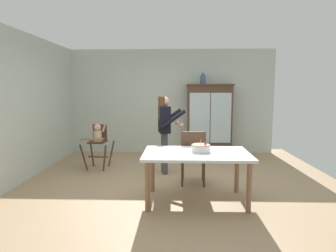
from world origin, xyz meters
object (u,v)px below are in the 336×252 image
(dining_chair_far_side, at_px, (193,154))
(china_cabinet, at_px, (209,120))
(birthday_cake, at_px, (201,148))
(ceramic_vase, at_px, (203,79))
(dining_table, at_px, (196,158))
(high_chair_with_toddler, at_px, (98,138))
(adult_person, at_px, (165,125))

(dining_chair_far_side, bearing_deg, china_cabinet, -100.07)
(china_cabinet, relative_size, birthday_cake, 6.44)
(ceramic_vase, distance_m, birthday_cake, 3.26)
(dining_table, bearing_deg, high_chair_with_toddler, 138.77)
(china_cabinet, bearing_deg, dining_chair_far_side, -102.66)
(adult_person, xyz_separation_m, dining_chair_far_side, (0.52, -0.73, -0.41))
(china_cabinet, height_order, ceramic_vase, ceramic_vase)
(ceramic_vase, bearing_deg, adult_person, -117.95)
(ceramic_vase, distance_m, adult_person, 2.11)
(ceramic_vase, bearing_deg, dining_chair_far_side, -98.57)
(high_chair_with_toddler, distance_m, dining_chair_far_side, 2.20)
(adult_person, bearing_deg, china_cabinet, -43.70)
(adult_person, xyz_separation_m, birthday_cake, (0.60, -1.37, -0.17))
(dining_chair_far_side, bearing_deg, birthday_cake, 99.09)
(dining_table, distance_m, birthday_cake, 0.17)
(dining_table, bearing_deg, china_cabinet, 80.21)
(ceramic_vase, relative_size, high_chair_with_toddler, 0.28)
(ceramic_vase, xyz_separation_m, high_chair_with_toddler, (-2.31, -1.38, -1.27))
(china_cabinet, relative_size, dining_table, 1.16)
(ceramic_vase, xyz_separation_m, birthday_cake, (-0.29, -3.04, -1.13))
(china_cabinet, bearing_deg, birthday_cake, -98.69)
(adult_person, height_order, dining_chair_far_side, adult_person)
(adult_person, bearing_deg, birthday_cake, -167.68)
(china_cabinet, relative_size, adult_person, 1.18)
(ceramic_vase, bearing_deg, birthday_cake, -95.41)
(adult_person, height_order, dining_table, adult_person)
(adult_person, distance_m, dining_table, 1.55)
(china_cabinet, distance_m, adult_person, 1.97)
(adult_person, bearing_deg, dining_chair_far_side, -155.51)
(adult_person, bearing_deg, ceramic_vase, -39.12)
(china_cabinet, distance_m, dining_table, 3.15)
(high_chair_with_toddler, height_order, adult_person, adult_person)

